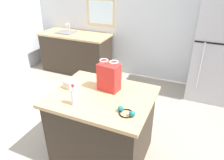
% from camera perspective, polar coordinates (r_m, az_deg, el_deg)
% --- Properties ---
extents(ground, '(6.56, 6.56, 0.00)m').
position_cam_1_polar(ground, '(3.13, -4.59, -16.42)').
color(ground, '#9E9384').
extents(back_wall, '(5.47, 0.13, 2.79)m').
position_cam_1_polar(back_wall, '(4.56, 9.29, 17.43)').
color(back_wall, silver).
rests_on(back_wall, ground).
extents(kitchen_island, '(1.16, 0.94, 0.90)m').
position_cam_1_polar(kitchen_island, '(2.69, -2.61, -12.13)').
color(kitchen_island, '#33281E').
rests_on(kitchen_island, ground).
extents(refrigerator, '(0.75, 0.68, 1.82)m').
position_cam_1_polar(refrigerator, '(4.15, 26.16, 7.06)').
color(refrigerator, '#B7B7BC').
rests_on(refrigerator, ground).
extents(sink_counter, '(1.59, 0.68, 1.09)m').
position_cam_1_polar(sink_counter, '(5.05, -9.65, 7.33)').
color(sink_counter, '#33281E').
rests_on(sink_counter, ground).
extents(shopping_bag, '(0.26, 0.19, 0.37)m').
position_cam_1_polar(shopping_bag, '(2.46, -0.83, 0.83)').
color(shopping_bag, red).
rests_on(shopping_bag, kitchen_island).
extents(small_box, '(0.14, 0.15, 0.10)m').
position_cam_1_polar(small_box, '(2.61, -11.23, -1.05)').
color(small_box, beige).
rests_on(small_box, kitchen_island).
extents(bottle, '(0.06, 0.06, 0.24)m').
position_cam_1_polar(bottle, '(2.25, -10.20, -4.17)').
color(bottle, white).
rests_on(bottle, kitchen_island).
extents(ear_defenders, '(0.20, 0.18, 0.06)m').
position_cam_1_polar(ear_defenders, '(2.12, 3.86, -8.57)').
color(ear_defenders, black).
rests_on(ear_defenders, kitchen_island).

